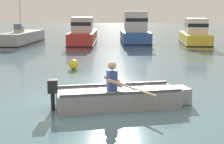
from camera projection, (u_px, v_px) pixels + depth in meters
name	position (u px, v px, depth m)	size (l,w,h in m)	color
ground_plane	(93.00, 102.00, 9.54)	(120.00, 120.00, 0.00)	slate
rowboat_with_person	(120.00, 97.00, 9.05)	(3.65, 2.03, 1.19)	gray
moored_boat_grey	(22.00, 39.00, 24.91)	(1.78, 6.27, 4.89)	gray
moored_boat_red	(83.00, 34.00, 25.12)	(2.43, 6.89, 1.99)	#B72D28
moored_boat_blue	(135.00, 32.00, 25.45)	(2.57, 5.04, 2.39)	#2D519E
moored_boat_yellow	(195.00, 35.00, 24.73)	(1.82, 5.32, 1.91)	gold
mooring_buoy	(74.00, 65.00, 14.67)	(0.43, 0.43, 0.43)	yellow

